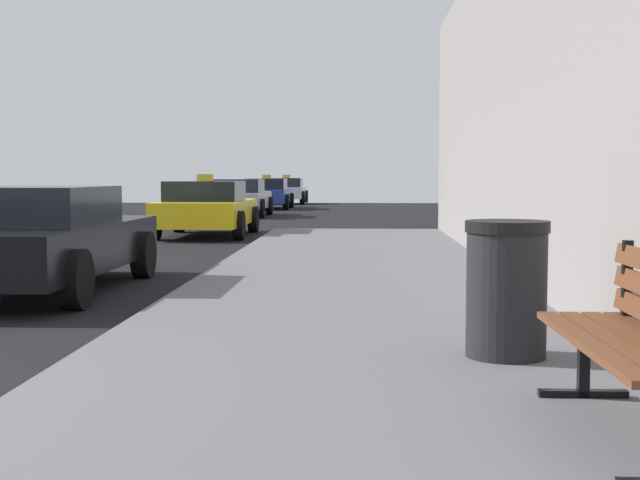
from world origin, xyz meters
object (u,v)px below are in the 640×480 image
(car_black, at_px, (41,238))
(car_blue, at_px, (267,193))
(car_white, at_px, (287,191))
(car_silver, at_px, (239,197))
(trash_bin, at_px, (506,288))
(car_yellow, at_px, (206,208))

(car_black, distance_m, car_blue, 26.31)
(car_white, bearing_deg, car_silver, -91.96)
(car_blue, distance_m, car_white, 6.97)
(car_white, bearing_deg, car_black, -90.24)
(car_silver, height_order, car_white, car_white)
(car_blue, bearing_deg, car_white, 88.08)
(car_white, bearing_deg, trash_bin, -82.87)
(car_black, bearing_deg, car_yellow, 88.34)
(trash_bin, relative_size, car_yellow, 0.23)
(car_silver, bearing_deg, car_white, 88.04)
(car_black, xyz_separation_m, car_yellow, (0.28, 9.71, 0.00))
(car_silver, bearing_deg, trash_bin, -77.76)
(car_silver, relative_size, car_blue, 1.02)
(car_yellow, distance_m, car_silver, 9.87)
(car_yellow, relative_size, car_silver, 0.97)
(trash_bin, xyz_separation_m, car_black, (-4.84, 4.27, 0.02))
(car_yellow, bearing_deg, trash_bin, -71.94)
(car_silver, bearing_deg, car_black, -89.03)
(car_black, relative_size, car_silver, 1.07)
(car_yellow, xyz_separation_m, car_silver, (-0.61, 9.85, -0.00))
(car_black, height_order, car_yellow, car_yellow)
(car_blue, xyz_separation_m, car_white, (0.23, 6.97, -0.00))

